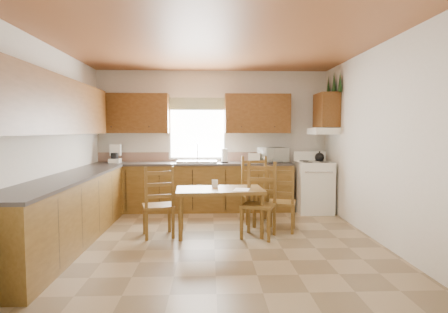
{
  "coord_description": "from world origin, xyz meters",
  "views": [
    {
      "loc": [
        -0.06,
        -5.16,
        1.53
      ],
      "look_at": [
        0.15,
        0.3,
        1.15
      ],
      "focal_mm": 30.0,
      "sensor_mm": 36.0,
      "label": 1
    }
  ],
  "objects_px": {
    "microwave": "(273,155)",
    "chair_far_right": "(256,190)",
    "chair_far_left": "(258,200)",
    "stove": "(313,187)",
    "chair_near_left": "(158,201)",
    "chair_near_right": "(281,198)",
    "dining_table": "(220,211)"
  },
  "relations": [
    {
      "from": "microwave",
      "to": "chair_far_right",
      "type": "distance_m",
      "value": 1.18
    },
    {
      "from": "chair_far_left",
      "to": "chair_far_right",
      "type": "relative_size",
      "value": 0.99
    },
    {
      "from": "chair_far_left",
      "to": "chair_far_right",
      "type": "height_order",
      "value": "chair_far_right"
    },
    {
      "from": "stove",
      "to": "chair_far_right",
      "type": "height_order",
      "value": "chair_far_right"
    },
    {
      "from": "microwave",
      "to": "chair_near_left",
      "type": "xyz_separation_m",
      "value": [
        -1.96,
        -1.75,
        -0.55
      ]
    },
    {
      "from": "chair_near_right",
      "to": "chair_far_left",
      "type": "bearing_deg",
      "value": 57.22
    },
    {
      "from": "chair_near_left",
      "to": "chair_far_right",
      "type": "relative_size",
      "value": 0.94
    },
    {
      "from": "stove",
      "to": "chair_near_right",
      "type": "height_order",
      "value": "chair_near_right"
    },
    {
      "from": "stove",
      "to": "chair_far_right",
      "type": "distance_m",
      "value": 1.37
    },
    {
      "from": "chair_far_left",
      "to": "chair_near_left",
      "type": "bearing_deg",
      "value": -162.6
    },
    {
      "from": "microwave",
      "to": "dining_table",
      "type": "height_order",
      "value": "microwave"
    },
    {
      "from": "stove",
      "to": "dining_table",
      "type": "distance_m",
      "value": 2.29
    },
    {
      "from": "chair_near_left",
      "to": "chair_far_left",
      "type": "bearing_deg",
      "value": 160.92
    },
    {
      "from": "stove",
      "to": "chair_far_left",
      "type": "bearing_deg",
      "value": -127.8
    },
    {
      "from": "chair_near_right",
      "to": "chair_far_left",
      "type": "height_order",
      "value": "chair_far_left"
    },
    {
      "from": "stove",
      "to": "microwave",
      "type": "xyz_separation_m",
      "value": [
        -0.72,
        0.24,
        0.6
      ]
    },
    {
      "from": "dining_table",
      "to": "chair_far_left",
      "type": "relative_size",
      "value": 1.18
    },
    {
      "from": "microwave",
      "to": "chair_near_right",
      "type": "bearing_deg",
      "value": -119.43
    },
    {
      "from": "stove",
      "to": "chair_near_left",
      "type": "distance_m",
      "value": 3.08
    },
    {
      "from": "dining_table",
      "to": "chair_far_right",
      "type": "xyz_separation_m",
      "value": [
        0.63,
        0.7,
        0.2
      ]
    },
    {
      "from": "stove",
      "to": "dining_table",
      "type": "xyz_separation_m",
      "value": [
        -1.79,
        -1.42,
        -0.13
      ]
    },
    {
      "from": "chair_near_left",
      "to": "chair_near_right",
      "type": "xyz_separation_m",
      "value": [
        1.84,
        0.24,
        -0.01
      ]
    },
    {
      "from": "chair_near_left",
      "to": "chair_near_right",
      "type": "distance_m",
      "value": 1.85
    },
    {
      "from": "stove",
      "to": "chair_far_left",
      "type": "xyz_separation_m",
      "value": [
        -1.25,
        -1.61,
        0.07
      ]
    },
    {
      "from": "dining_table",
      "to": "chair_near_left",
      "type": "relative_size",
      "value": 1.24
    },
    {
      "from": "chair_near_left",
      "to": "chair_near_right",
      "type": "bearing_deg",
      "value": 172.7
    },
    {
      "from": "stove",
      "to": "chair_far_right",
      "type": "xyz_separation_m",
      "value": [
        -1.16,
        -0.72,
        0.07
      ]
    },
    {
      "from": "microwave",
      "to": "chair_near_left",
      "type": "distance_m",
      "value": 2.69
    },
    {
      "from": "microwave",
      "to": "chair_near_left",
      "type": "relative_size",
      "value": 0.47
    },
    {
      "from": "microwave",
      "to": "dining_table",
      "type": "xyz_separation_m",
      "value": [
        -1.07,
        -1.66,
        -0.72
      ]
    },
    {
      "from": "stove",
      "to": "chair_near_left",
      "type": "height_order",
      "value": "chair_near_left"
    },
    {
      "from": "dining_table",
      "to": "chair_near_left",
      "type": "xyz_separation_m",
      "value": [
        -0.89,
        -0.09,
        0.17
      ]
    }
  ]
}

